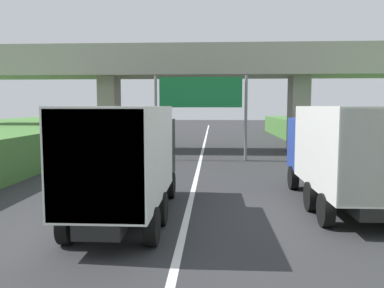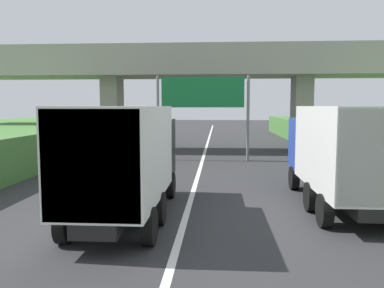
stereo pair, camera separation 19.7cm
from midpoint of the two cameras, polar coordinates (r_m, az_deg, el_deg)
name	(u,v)px [view 1 (the left image)]	position (r m, az deg, el deg)	size (l,w,h in m)	color
lane_centre_stripe	(200,163)	(23.54, 0.88, -2.84)	(0.20, 94.18, 0.01)	white
overpass_bridge	(203,73)	(30.16, 1.41, 10.30)	(40.00, 4.80, 7.85)	#9E998E
overhead_highway_sign	(201,98)	(24.74, 1.03, 6.75)	(5.88, 0.18, 5.35)	slate
truck_black	(128,156)	(12.01, -9.74, -1.75)	(2.44, 7.30, 3.44)	black
truck_blue	(340,151)	(14.12, 20.41, -0.94)	(2.44, 7.30, 3.44)	black
car_orange	(134,141)	(29.20, -8.69, 0.42)	(1.86, 4.10, 1.72)	orange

